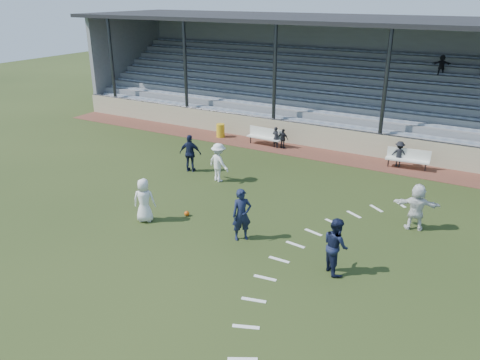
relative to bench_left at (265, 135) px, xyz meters
The scene contains 18 objects.
ground 10.93m from the bench_left, 74.31° to the right, with size 90.00×90.00×0.00m, color #293716.
cinder_track 3.01m from the bench_left, ahead, with size 34.00×2.00×0.02m, color brown.
retaining_wall 3.13m from the bench_left, 19.54° to the left, with size 34.00×0.18×1.20m, color #B1A988.
bench_left is the anchor object (origin of this frame).
bench_right 7.63m from the bench_left, ahead, with size 2.03×0.67×0.95m.
trash_bin 2.95m from the bench_left, behind, with size 0.48×0.48×0.77m, color gold.
football 9.50m from the bench_left, 81.50° to the right, with size 0.20×0.20×0.20m, color #C24B0B.
player_white_lead 10.47m from the bench_left, 88.35° to the right, with size 0.81×0.53×1.66m, color white.
player_navy_lead 10.72m from the bench_left, 67.54° to the right, with size 0.67×0.44×1.84m, color #141A37.
player_navy_mid 12.73m from the bench_left, 53.78° to the right, with size 0.87×0.68×1.78m, color #141A37.
player_white_wing 5.78m from the bench_left, 84.24° to the right, with size 1.14×0.65×1.76m, color white.
player_navy_wing 5.50m from the bench_left, 102.97° to the right, with size 1.04×0.43×1.78m, color #141A37.
player_white_back 11.02m from the bench_left, 34.19° to the right, with size 1.60×0.51×1.73m, color white.
sub_left_near 0.74m from the bench_left, 10.29° to the right, with size 0.42×0.28×1.16m, color black.
sub_left_far 1.12m from the bench_left, ahead, with size 0.63×0.26×1.07m, color black.
sub_right 7.19m from the bench_left, ahead, with size 0.81×0.47×1.26m, color black.
grandstand 6.67m from the bench_left, 62.84° to the left, with size 34.60×9.00×6.61m.
penalty_arc 12.68m from the bench_left, 56.05° to the right, with size 3.89×14.63×0.01m.
Camera 1 is at (8.10, -11.80, 7.93)m, focal length 35.00 mm.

